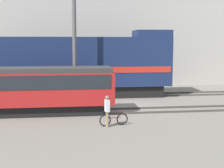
{
  "coord_description": "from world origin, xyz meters",
  "views": [
    {
      "loc": [
        -4.04,
        -22.37,
        4.71
      ],
      "look_at": [
        -1.32,
        -0.74,
        1.8
      ],
      "focal_mm": 50.0,
      "sensor_mm": 36.0,
      "label": 1
    }
  ],
  "objects_px": {
    "freight_locomotive": "(76,66)",
    "streetcar": "(23,88)",
    "utility_pole_left": "(75,50)",
    "bicycle": "(114,120)",
    "person": "(107,108)"
  },
  "relations": [
    {
      "from": "freight_locomotive",
      "to": "streetcar",
      "type": "relative_size",
      "value": 1.41
    },
    {
      "from": "streetcar",
      "to": "freight_locomotive",
      "type": "bearing_deg",
      "value": 61.28
    },
    {
      "from": "freight_locomotive",
      "to": "streetcar",
      "type": "xyz_separation_m",
      "value": [
        -3.47,
        -6.33,
        -0.94
      ]
    },
    {
      "from": "streetcar",
      "to": "person",
      "type": "bearing_deg",
      "value": -35.87
    },
    {
      "from": "person",
      "to": "utility_pole_left",
      "type": "height_order",
      "value": "utility_pole_left"
    },
    {
      "from": "freight_locomotive",
      "to": "person",
      "type": "bearing_deg",
      "value": -80.82
    },
    {
      "from": "bicycle",
      "to": "utility_pole_left",
      "type": "relative_size",
      "value": 0.2
    },
    {
      "from": "freight_locomotive",
      "to": "utility_pole_left",
      "type": "bearing_deg",
      "value": -91.82
    },
    {
      "from": "person",
      "to": "utility_pole_left",
      "type": "bearing_deg",
      "value": 104.1
    },
    {
      "from": "freight_locomotive",
      "to": "person",
      "type": "relative_size",
      "value": 9.29
    },
    {
      "from": "bicycle",
      "to": "utility_pole_left",
      "type": "distance_m",
      "value": 7.94
    },
    {
      "from": "utility_pole_left",
      "to": "freight_locomotive",
      "type": "bearing_deg",
      "value": 88.18
    },
    {
      "from": "bicycle",
      "to": "person",
      "type": "distance_m",
      "value": 0.88
    },
    {
      "from": "freight_locomotive",
      "to": "streetcar",
      "type": "distance_m",
      "value": 7.28
    },
    {
      "from": "freight_locomotive",
      "to": "bicycle",
      "type": "xyz_separation_m",
      "value": [
        2.02,
        -9.79,
        -2.36
      ]
    }
  ]
}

